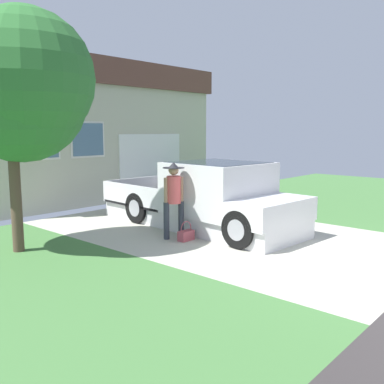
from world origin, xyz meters
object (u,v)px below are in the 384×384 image
(pickup_truck, at_px, (212,199))
(house_with_garage, at_px, (66,131))
(person_with_hat, at_px, (174,193))
(front_yard_tree, at_px, (15,87))
(wheeled_trash_bin, at_px, (195,183))
(handbag, at_px, (186,235))

(pickup_truck, xyz_separation_m, house_with_garage, (1.04, 8.02, 1.65))
(person_with_hat, bearing_deg, front_yard_tree, 172.28)
(person_with_hat, distance_m, house_with_garage, 8.44)
(house_with_garage, bearing_deg, pickup_truck, -97.41)
(pickup_truck, distance_m, wheeled_trash_bin, 4.55)
(person_with_hat, height_order, handbag, person_with_hat)
(front_yard_tree, xyz_separation_m, wheeled_trash_bin, (7.13, 1.64, -2.65))
(wheeled_trash_bin, bearing_deg, handbag, -140.58)
(person_with_hat, height_order, front_yard_tree, front_yard_tree)
(person_with_hat, height_order, wheeled_trash_bin, person_with_hat)
(pickup_truck, xyz_separation_m, front_yard_tree, (-4.01, 1.66, 2.50))
(pickup_truck, relative_size, wheeled_trash_bin, 5.26)
(handbag, relative_size, front_yard_tree, 0.09)
(pickup_truck, bearing_deg, person_with_hat, 2.87)
(wheeled_trash_bin, bearing_deg, person_with_hat, -143.51)
(person_with_hat, xyz_separation_m, wheeled_trash_bin, (4.44, 3.28, -0.44))
(front_yard_tree, bearing_deg, handbag, -35.88)
(person_with_hat, relative_size, handbag, 3.94)
(handbag, distance_m, house_with_garage, 8.94)
(front_yard_tree, distance_m, wheeled_trash_bin, 7.78)
(house_with_garage, height_order, front_yard_tree, front_yard_tree)
(handbag, bearing_deg, pickup_truck, 13.55)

